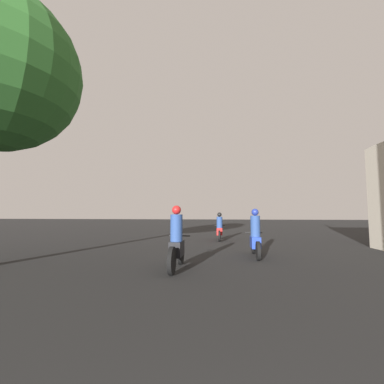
{
  "coord_description": "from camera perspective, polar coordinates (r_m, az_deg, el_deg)",
  "views": [
    {
      "loc": [
        -0.35,
        0.36,
        1.48
      ],
      "look_at": [
        -2.62,
        18.22,
        2.96
      ],
      "focal_mm": 24.0,
      "sensor_mm": 36.0,
      "label": 1
    }
  ],
  "objects": [
    {
      "name": "motorcycle_red",
      "position": [
        14.26,
        6.15,
        -8.15
      ],
      "size": [
        0.6,
        2.03,
        1.51
      ],
      "rotation": [
        0.0,
        0.0,
        0.02
      ],
      "color": "black",
      "rests_on": "ground_plane"
    },
    {
      "name": "motorcycle_black",
      "position": [
        6.95,
        -3.42,
        -11.35
      ],
      "size": [
        0.6,
        1.98,
        1.68
      ],
      "rotation": [
        0.0,
        0.0,
        0.07
      ],
      "color": "black",
      "rests_on": "ground_plane"
    },
    {
      "name": "motorcycle_blue",
      "position": [
        9.12,
        13.9,
        -9.73
      ],
      "size": [
        0.6,
        1.98,
        1.63
      ],
      "rotation": [
        0.0,
        0.0,
        0.04
      ],
      "color": "black",
      "rests_on": "ground_plane"
    }
  ]
}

